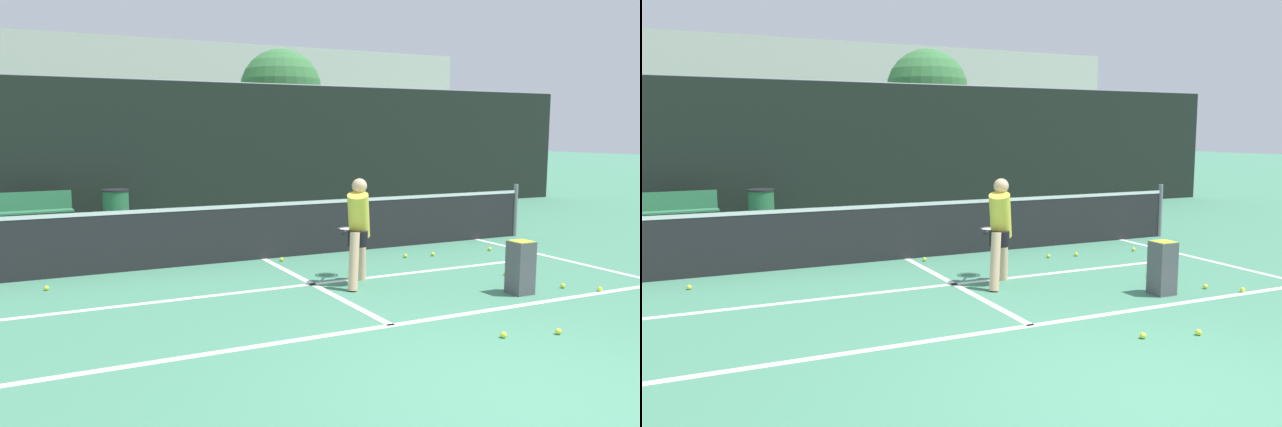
{
  "view_description": "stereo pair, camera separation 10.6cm",
  "coord_description": "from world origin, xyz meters",
  "views": [
    {
      "loc": [
        -3.59,
        -3.67,
        2.12
      ],
      "look_at": [
        0.28,
        4.44,
        0.95
      ],
      "focal_mm": 35.0,
      "sensor_mm": 36.0,
      "label": 1
    },
    {
      "loc": [
        -3.5,
        -3.72,
        2.12
      ],
      "look_at": [
        0.28,
        4.44,
        0.95
      ],
      "focal_mm": 35.0,
      "sensor_mm": 36.0,
      "label": 2
    }
  ],
  "objects": [
    {
      "name": "ground_plane",
      "position": [
        0.0,
        0.0,
        0.0
      ],
      "size": [
        100.0,
        100.0,
        0.0
      ],
      "primitive_type": "plane",
      "color": "#427F60"
    },
    {
      "name": "court_baseline_near",
      "position": [
        0.0,
        2.01,
        0.0
      ],
      "size": [
        11.0,
        0.1,
        0.01
      ],
      "primitive_type": "cube",
      "color": "white",
      "rests_on": "ground"
    },
    {
      "name": "court_service_line",
      "position": [
        0.0,
        4.1,
        0.0
      ],
      "size": [
        8.25,
        0.1,
        0.01
      ],
      "primitive_type": "cube",
      "color": "white",
      "rests_on": "ground"
    },
    {
      "name": "court_center_mark",
      "position": [
        0.0,
        4.03,
        0.0
      ],
      "size": [
        0.1,
        4.05,
        0.01
      ],
      "primitive_type": "cube",
      "color": "white",
      "rests_on": "ground"
    },
    {
      "name": "court_sideline_right",
      "position": [
        4.51,
        4.03,
        0.0
      ],
      "size": [
        0.1,
        5.05,
        0.01
      ],
      "primitive_type": "cube",
      "color": "white",
      "rests_on": "ground"
    },
    {
      "name": "net",
      "position": [
        0.0,
        6.06,
        0.51
      ],
      "size": [
        11.09,
        0.09,
        1.07
      ],
      "color": "slate",
      "rests_on": "ground"
    },
    {
      "name": "fence_back",
      "position": [
        0.0,
        11.65,
        1.68
      ],
      "size": [
        24.0,
        0.06,
        3.38
      ],
      "color": "black",
      "rests_on": "ground"
    },
    {
      "name": "player_practicing",
      "position": [
        0.59,
        3.85,
        0.81
      ],
      "size": [
        0.71,
        1.17,
        1.49
      ],
      "rotation": [
        0.0,
        0.0,
        0.89
      ],
      "color": "#DBAD84",
      "rests_on": "ground"
    },
    {
      "name": "tennis_ball_scattered_0",
      "position": [
        2.73,
        5.04,
        0.03
      ],
      "size": [
        0.07,
        0.07,
        0.07
      ],
      "primitive_type": "sphere",
      "color": "#D1E033",
      "rests_on": "ground"
    },
    {
      "name": "tennis_ball_scattered_1",
      "position": [
        1.43,
        0.99,
        0.03
      ],
      "size": [
        0.07,
        0.07,
        0.07
      ],
      "primitive_type": "sphere",
      "color": "#D1E033",
      "rests_on": "ground"
    },
    {
      "name": "tennis_ball_scattered_2",
      "position": [
        -3.39,
        5.34,
        0.03
      ],
      "size": [
        0.07,
        0.07,
        0.07
      ],
      "primitive_type": "sphere",
      "color": "#D1E033",
      "rests_on": "ground"
    },
    {
      "name": "tennis_ball_scattered_3",
      "position": [
        0.83,
        1.15,
        0.03
      ],
      "size": [
        0.07,
        0.07,
        0.07
      ],
      "primitive_type": "sphere",
      "color": "#D1E033",
      "rests_on": "ground"
    },
    {
      "name": "tennis_ball_scattered_4",
      "position": [
        3.02,
        2.42,
        0.03
      ],
      "size": [
        0.07,
        0.07,
        0.07
      ],
      "primitive_type": "sphere",
      "color": "#D1E033",
      "rests_on": "ground"
    },
    {
      "name": "tennis_ball_scattered_5",
      "position": [
        3.33,
        2.08,
        0.03
      ],
      "size": [
        0.07,
        0.07,
        0.07
      ],
      "primitive_type": "sphere",
      "color": "#D1E033",
      "rests_on": "ground"
    },
    {
      "name": "tennis_ball_scattered_6",
      "position": [
        3.94,
        4.99,
        0.03
      ],
      "size": [
        0.07,
        0.07,
        0.07
      ],
      "primitive_type": "sphere",
      "color": "#D1E033",
      "rests_on": "ground"
    },
    {
      "name": "tennis_ball_scattered_7",
      "position": [
        2.21,
        5.11,
        0.03
      ],
      "size": [
        0.07,
        0.07,
        0.07
      ],
      "primitive_type": "sphere",
      "color": "#D1E033",
      "rests_on": "ground"
    },
    {
      "name": "tennis_ball_scattered_8",
      "position": [
        0.2,
        5.75,
        0.03
      ],
      "size": [
        0.07,
        0.07,
        0.07
      ],
      "primitive_type": "sphere",
      "color": "#D1E033",
      "rests_on": "ground"
    },
    {
      "name": "tennis_ball_scattered_9",
      "position": [
        2.83,
        3.35,
        0.03
      ],
      "size": [
        0.07,
        0.07,
        0.07
      ],
      "primitive_type": "sphere",
      "color": "#D1E033",
      "rests_on": "ground"
    },
    {
      "name": "ball_hopper",
      "position": [
        2.27,
        2.46,
        0.37
      ],
      "size": [
        0.28,
        0.28,
        0.71
      ],
      "color": "#4C4C51",
      "rests_on": "ground"
    },
    {
      "name": "courtside_bench",
      "position": [
        -3.56,
        10.88,
        0.48
      ],
      "size": [
        1.83,
        0.49,
        0.86
      ],
      "rotation": [
        0.0,
        0.0,
        0.06
      ],
      "color": "#33724C",
      "rests_on": "ground"
    },
    {
      "name": "trash_bin",
      "position": [
        -1.75,
        10.84,
        0.43
      ],
      "size": [
        0.59,
        0.59,
        0.85
      ],
      "color": "#28603D",
      "rests_on": "ground"
    },
    {
      "name": "tree_mid",
      "position": [
        4.67,
        16.8,
        3.55
      ],
      "size": [
        2.84,
        2.84,
        4.99
      ],
      "color": "brown",
      "rests_on": "ground"
    },
    {
      "name": "building_far",
      "position": [
        0.0,
        26.12,
        3.13
      ],
      "size": [
        36.0,
        2.4,
        6.26
      ],
      "primitive_type": "cube",
      "color": "beige",
      "rests_on": "ground"
    }
  ]
}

